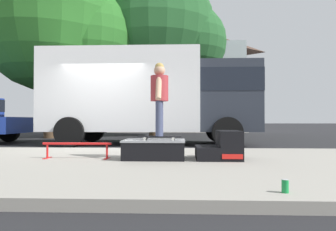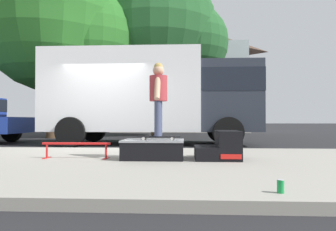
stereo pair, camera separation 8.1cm
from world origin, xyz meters
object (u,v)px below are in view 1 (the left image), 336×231
at_px(box_truck, 152,93).
at_px(street_tree_main, 59,25).
at_px(street_tree_neighbour, 162,31).
at_px(skate_box, 154,149).
at_px(grind_rail, 77,147).
at_px(soda_can, 285,186).
at_px(skater_kid, 159,93).
at_px(kicker_ramp, 222,147).
at_px(skateboard, 159,137).

bearing_deg(box_truck, street_tree_main, 143.37).
xyz_separation_m(box_truck, street_tree_neighbour, (-0.01, 5.22, 3.57)).
bearing_deg(skate_box, grind_rail, -179.88).
bearing_deg(soda_can, skater_kid, 118.53).
relative_size(grind_rail, box_truck, 0.18).
xyz_separation_m(kicker_ramp, skateboard, (-1.10, -0.02, 0.19)).
bearing_deg(street_tree_main, skateboard, -58.22).
distance_m(skate_box, skateboard, 0.23).
bearing_deg(kicker_ramp, skateboard, -179.10).
bearing_deg(soda_can, street_tree_main, 121.04).
bearing_deg(skater_kid, skateboard, 135.00).
xyz_separation_m(grind_rail, soda_can, (2.85, -2.53, -0.15)).
relative_size(skate_box, street_tree_main, 0.13).
relative_size(soda_can, box_truck, 0.02).
relative_size(kicker_ramp, grind_rail, 0.63).
relative_size(kicker_ramp, soda_can, 6.18).
distance_m(skater_kid, box_truck, 4.93).
bearing_deg(kicker_ramp, skate_box, 179.98).
xyz_separation_m(skateboard, street_tree_main, (-5.10, 8.24, 4.58)).
xyz_separation_m(skateboard, soda_can, (1.37, -2.51, -0.33)).
xyz_separation_m(skateboard, street_tree_neighbour, (-0.60, 10.10, 4.76)).
bearing_deg(street_tree_neighbour, street_tree_main, -157.55).
bearing_deg(skateboard, street_tree_main, 121.78).
distance_m(grind_rail, skater_kid, 1.77).
bearing_deg(street_tree_neighbour, skater_kid, -86.61).
distance_m(kicker_ramp, skater_kid, 1.46).
relative_size(soda_can, street_tree_main, 0.01).
xyz_separation_m(skater_kid, street_tree_neighbour, (-0.60, 10.10, 3.98)).
bearing_deg(street_tree_neighbour, soda_can, -81.15).
relative_size(skateboard, skater_kid, 0.61).
bearing_deg(skate_box, street_tree_neighbour, 92.87).
xyz_separation_m(skater_kid, box_truck, (-0.59, 4.88, 0.41)).
distance_m(skater_kid, street_tree_main, 10.41).
height_order(kicker_ramp, box_truck, box_truck).
xyz_separation_m(skateboard, skater_kid, (0.00, -0.00, 0.78)).
relative_size(skater_kid, box_truck, 0.19).
distance_m(grind_rail, street_tree_main, 10.17).
bearing_deg(soda_can, skate_box, 119.94).
height_order(kicker_ramp, street_tree_main, street_tree_main).
bearing_deg(grind_rail, skateboard, -0.57).
xyz_separation_m(box_truck, street_tree_main, (-4.52, 3.36, 3.39)).
bearing_deg(kicker_ramp, skater_kid, -179.10).
xyz_separation_m(street_tree_main, street_tree_neighbour, (4.51, 1.86, 0.18)).
bearing_deg(skateboard, grind_rail, 179.43).
bearing_deg(box_truck, skate_box, -84.20).
distance_m(skate_box, street_tree_neighbour, 11.25).
relative_size(skate_box, grind_rail, 0.87).
distance_m(box_truck, street_tree_main, 6.57).
bearing_deg(skateboard, street_tree_neighbour, 93.39).
distance_m(skate_box, skater_kid, 0.99).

